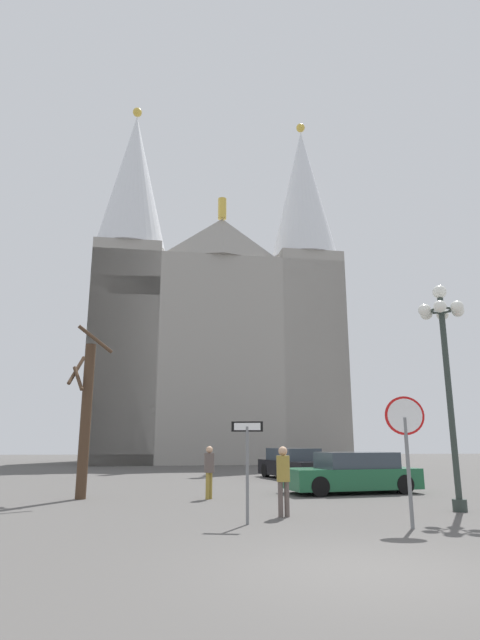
% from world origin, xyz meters
% --- Properties ---
extents(ground_plane, '(120.00, 120.00, 0.00)m').
position_xyz_m(ground_plane, '(0.00, 0.00, 0.00)').
color(ground_plane, '#514F4C').
extents(cathedral, '(21.05, 12.90, 30.55)m').
position_xyz_m(cathedral, '(-0.94, 35.12, 10.59)').
color(cathedral, gray).
rests_on(cathedral, ground).
extents(stop_sign, '(0.81, 0.24, 2.71)m').
position_xyz_m(stop_sign, '(2.04, 3.28, 1.92)').
color(stop_sign, slate).
rests_on(stop_sign, ground).
extents(one_way_arrow_sign, '(0.70, 0.17, 2.19)m').
position_xyz_m(one_way_arrow_sign, '(-1.31, 4.08, 1.41)').
color(one_way_arrow_sign, slate).
rests_on(one_way_arrow_sign, ground).
extents(street_lamp, '(1.31, 1.18, 6.04)m').
position_xyz_m(street_lamp, '(4.32, 5.68, 4.20)').
color(street_lamp, '#2D3833').
rests_on(street_lamp, ground).
extents(bare_tree, '(1.41, 1.41, 5.37)m').
position_xyz_m(bare_tree, '(-6.01, 9.32, 2.59)').
color(bare_tree, '#473323').
rests_on(bare_tree, ground).
extents(parked_car_near_black, '(3.13, 4.89, 1.40)m').
position_xyz_m(parked_car_near_black, '(2.23, 17.13, 0.66)').
color(parked_car_near_black, black).
rests_on(parked_car_near_black, ground).
extents(parked_car_far_green, '(4.81, 2.59, 1.37)m').
position_xyz_m(parked_car_far_green, '(2.99, 10.43, 0.65)').
color(parked_car_far_green, '#1E5B38').
rests_on(parked_car_far_green, ground).
extents(pedestrian_walking, '(0.32, 0.32, 1.63)m').
position_xyz_m(pedestrian_walking, '(-0.34, 5.10, 0.98)').
color(pedestrian_walking, '#594C47').
rests_on(pedestrian_walking, ground).
extents(pedestrian_standing, '(0.32, 0.32, 1.59)m').
position_xyz_m(pedestrian_standing, '(-2.03, 9.00, 0.96)').
color(pedestrian_standing, olive).
rests_on(pedestrian_standing, ground).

